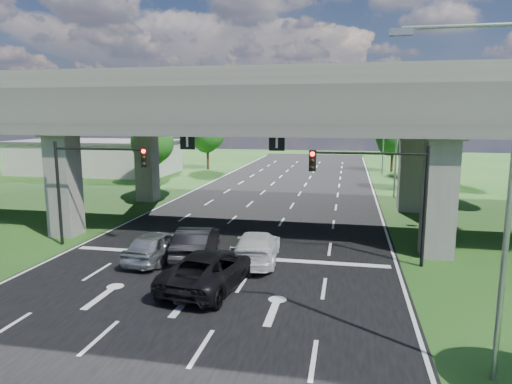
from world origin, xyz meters
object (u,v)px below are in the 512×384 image
(signal_right, at_px, (380,182))
(car_trailing, at_px, (210,269))
(signal_left, at_px, (91,174))
(car_white, at_px, (256,247))
(streetlight_beyond, at_px, (381,128))
(car_silver, at_px, (157,246))
(streetlight_near, at_px, (496,176))
(streetlight_far, at_px, (392,133))
(car_dark, at_px, (196,242))

(signal_right, relative_size, car_trailing, 1.01)
(signal_left, bearing_deg, car_trailing, -29.66)
(signal_left, distance_m, car_white, 10.24)
(signal_left, xyz_separation_m, streetlight_beyond, (17.92, 36.06, 1.66))
(car_silver, bearing_deg, car_trailing, 146.33)
(streetlight_near, relative_size, car_white, 1.87)
(streetlight_far, relative_size, car_white, 1.87)
(signal_right, bearing_deg, car_dark, -174.17)
(car_silver, bearing_deg, signal_right, -166.41)
(streetlight_beyond, distance_m, car_silver, 40.43)
(signal_right, distance_m, signal_left, 15.65)
(streetlight_near, relative_size, car_trailing, 1.69)
(streetlight_beyond, height_order, car_dark, streetlight_beyond)
(signal_left, height_order, streetlight_beyond, streetlight_beyond)
(signal_right, height_order, car_silver, signal_right)
(streetlight_far, bearing_deg, streetlight_near, -90.00)
(streetlight_beyond, bearing_deg, car_trailing, -103.20)
(car_silver, distance_m, car_white, 5.14)
(signal_right, distance_m, streetlight_far, 20.25)
(streetlight_near, xyz_separation_m, car_dark, (-11.51, 9.00, -4.98))
(car_dark, height_order, car_trailing, car_dark)
(signal_right, xyz_separation_m, signal_left, (-15.65, 0.00, 0.00))
(signal_left, distance_m, streetlight_near, 20.56)
(streetlight_beyond, bearing_deg, car_white, -102.64)
(signal_right, xyz_separation_m, streetlight_beyond, (2.27, 36.06, 1.66))
(streetlight_far, distance_m, car_trailing, 27.06)
(signal_right, xyz_separation_m, car_white, (-6.02, -0.94, -3.38))
(streetlight_far, bearing_deg, car_white, -111.56)
(signal_left, height_order, car_silver, signal_left)
(car_dark, relative_size, car_white, 0.95)
(car_silver, xyz_separation_m, car_white, (5.07, 0.82, -0.01))
(streetlight_near, xyz_separation_m, streetlight_beyond, (0.00, 46.00, 0.00))
(car_silver, relative_size, car_white, 0.87)
(streetlight_near, height_order, car_trailing, streetlight_near)
(signal_right, relative_size, signal_left, 1.00)
(signal_left, height_order, streetlight_far, streetlight_far)
(car_white, bearing_deg, car_dark, -4.65)
(streetlight_far, relative_size, car_dark, 1.97)
(car_dark, xyz_separation_m, car_white, (3.22, 0.00, -0.06))
(streetlight_far, relative_size, car_trailing, 1.69)
(streetlight_far, distance_m, streetlight_beyond, 16.00)
(signal_left, relative_size, car_trailing, 1.01)
(signal_right, distance_m, car_trailing, 9.33)
(signal_right, xyz_separation_m, car_silver, (-11.10, -1.76, -3.37))
(signal_left, bearing_deg, car_dark, -8.37)
(streetlight_near, relative_size, car_dark, 1.97)
(signal_right, height_order, streetlight_near, streetlight_near)
(streetlight_beyond, distance_m, car_trailing, 42.21)
(streetlight_far, height_order, car_silver, streetlight_far)
(signal_right, height_order, car_dark, signal_right)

